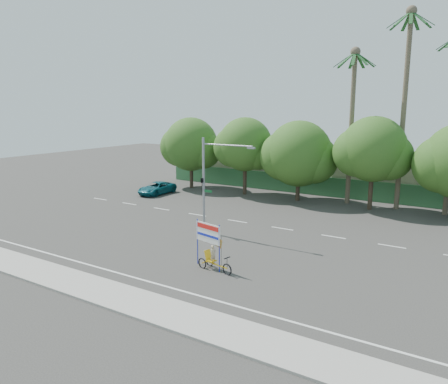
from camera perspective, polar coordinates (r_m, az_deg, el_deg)
The scene contains 14 objects.
ground at distance 28.05m, azimuth -3.10°, elevation -8.00°, with size 120.00×120.00×0.00m, color #33302D.
sidewalk_near at distance 22.78m, azimuth -14.37°, elevation -12.88°, with size 50.00×2.40×0.12m, color gray.
fence at distance 46.46m, azimuth 12.41°, elevation 0.76°, with size 38.00×0.08×2.00m, color #336B3D.
building_left at distance 54.39m, azimuth 4.16°, elevation 3.56°, with size 12.00×8.00×4.00m, color #BBB294.
building_right at distance 48.69m, azimuth 23.17°, elevation 1.54°, with size 14.00×8.00×3.60m, color #BBB294.
tree_far_left at distance 49.52m, azimuth -4.38°, elevation 6.02°, with size 7.14×6.00×7.96m.
tree_left at distance 45.67m, azimuth 2.72°, elevation 5.97°, with size 6.66×5.60×8.07m.
tree_center at distance 43.10m, azimuth 9.68°, elevation 4.72°, with size 7.62×6.40×7.85m.
tree_right at distance 40.86m, azimuth 18.84°, elevation 5.02°, with size 6.90×5.80×8.36m.
palm_tall at distance 41.73m, azimuth 22.59°, elevation 12.09°, with size 3.73×3.79×17.45m.
palm_short at distance 42.74m, azimuth 16.40°, elevation 10.29°, with size 3.73×3.79×14.45m.
traffic_signal at distance 31.65m, azimuth -2.23°, elevation -0.28°, with size 4.72×1.10×7.00m.
trike_billboard at distance 25.10m, azimuth -1.66°, elevation -7.61°, with size 2.78×0.99×2.79m.
pickup_truck at distance 46.75m, azimuth -8.76°, elevation 0.50°, with size 2.11×4.59×1.27m, color #0D5460.
Camera 1 is at (15.40, -21.55, 9.22)m, focal length 35.00 mm.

